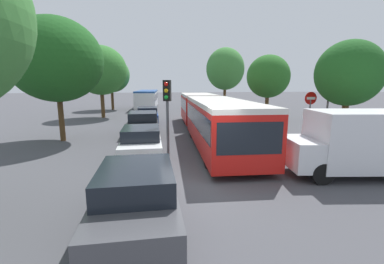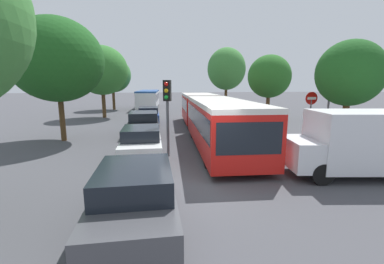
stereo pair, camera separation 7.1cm
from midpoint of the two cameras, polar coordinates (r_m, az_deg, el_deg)
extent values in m
plane|color=#47474C|center=(8.21, 2.10, -12.51)|extent=(200.00, 200.00, 0.00)
cube|color=red|center=(12.85, 6.07, 1.74)|extent=(3.02, 9.37, 1.99)
cube|color=black|center=(12.80, 6.10, 3.33)|extent=(3.02, 9.00, 0.88)
cube|color=silver|center=(12.73, 6.17, 6.61)|extent=(3.02, 9.37, 0.19)
cube|color=red|center=(21.43, 1.27, 5.30)|extent=(2.85, 6.46, 1.99)
cube|color=black|center=(21.40, 1.28, 6.25)|extent=(2.85, 6.21, 0.88)
cube|color=silver|center=(21.36, 1.29, 8.22)|extent=(2.85, 6.46, 0.19)
cylinder|color=black|center=(17.84, 2.72, 4.23)|extent=(1.89, 1.08, 1.83)
cube|color=black|center=(8.45, 12.45, -1.39)|extent=(2.18, 0.23, 1.07)
cylinder|color=black|center=(10.52, 14.89, -4.86)|extent=(0.35, 0.99, 0.97)
cylinder|color=black|center=(9.98, 3.58, -5.35)|extent=(0.35, 0.99, 0.97)
cylinder|color=black|center=(16.05, 7.50, 0.65)|extent=(0.35, 0.99, 0.97)
cylinder|color=black|center=(15.71, 0.09, 0.52)|extent=(0.35, 0.99, 0.97)
cylinder|color=black|center=(21.67, 4.00, 3.26)|extent=(0.35, 0.99, 0.97)
cylinder|color=black|center=(21.42, -1.51, 3.20)|extent=(0.35, 0.99, 0.97)
cube|color=silver|center=(36.19, -9.91, 7.23)|extent=(3.13, 11.31, 1.94)
cube|color=black|center=(36.18, -9.93, 7.78)|extent=(3.11, 10.75, 0.82)
cube|color=#234C93|center=(36.15, -9.97, 8.92)|extent=(3.13, 11.31, 0.19)
cylinder|color=black|center=(39.99, -11.02, 6.41)|extent=(0.35, 0.99, 0.97)
cylinder|color=black|center=(39.86, -8.01, 6.49)|extent=(0.35, 0.99, 0.97)
cylinder|color=black|center=(33.00, -12.08, 5.54)|extent=(0.35, 0.99, 0.97)
cylinder|color=black|center=(32.84, -8.45, 5.63)|extent=(0.35, 0.99, 0.97)
cube|color=#47474C|center=(6.21, -12.41, -14.75)|extent=(1.74, 4.09, 0.66)
cube|color=black|center=(5.90, -12.69, -10.01)|extent=(1.60, 2.15, 0.51)
cylinder|color=black|center=(7.59, -17.40, -12.44)|extent=(0.22, 0.62, 0.62)
cylinder|color=black|center=(7.51, -6.09, -12.24)|extent=(0.22, 0.62, 0.62)
cylinder|color=black|center=(5.32, -21.70, -23.35)|extent=(0.22, 0.62, 0.62)
cylinder|color=black|center=(5.20, -4.40, -23.39)|extent=(0.22, 0.62, 0.62)
cube|color=white|center=(11.57, -11.32, -2.90)|extent=(1.70, 3.98, 0.64)
cube|color=black|center=(11.36, -11.44, -0.22)|extent=(1.56, 2.09, 0.49)
cylinder|color=black|center=(12.92, -14.22, -2.82)|extent=(0.21, 0.61, 0.61)
cylinder|color=black|center=(12.86, -7.92, -2.66)|extent=(0.21, 0.61, 0.61)
cylinder|color=black|center=(10.47, -15.42, -6.01)|extent=(0.21, 0.61, 0.61)
cylinder|color=black|center=(10.40, -7.61, -5.82)|extent=(0.21, 0.61, 0.61)
cube|color=black|center=(16.69, -10.88, 1.39)|extent=(1.85, 4.35, 0.70)
cube|color=black|center=(16.50, -10.96, 3.46)|extent=(1.70, 2.28, 0.54)
cylinder|color=black|center=(18.15, -13.16, 1.10)|extent=(0.23, 0.66, 0.66)
cylinder|color=black|center=(18.10, -8.27, 1.24)|extent=(0.23, 0.66, 0.66)
cylinder|color=black|center=(15.42, -13.86, -0.56)|extent=(0.23, 0.66, 0.66)
cylinder|color=black|center=(15.36, -8.11, -0.40)|extent=(0.23, 0.66, 0.66)
cube|color=#284799|center=(21.82, -9.87, 3.38)|extent=(1.68, 3.94, 0.64)
cube|color=black|center=(21.66, -9.92, 4.82)|extent=(1.54, 2.06, 0.49)
cylinder|color=black|center=(23.12, -11.56, 3.06)|extent=(0.21, 0.60, 0.60)
cylinder|color=black|center=(23.10, -8.08, 3.16)|extent=(0.21, 0.60, 0.60)
cylinder|color=black|center=(20.63, -11.84, 2.17)|extent=(0.21, 0.60, 0.60)
cylinder|color=black|center=(20.60, -7.94, 2.29)|extent=(0.21, 0.60, 0.60)
cube|color=silver|center=(10.98, 34.92, -1.37)|extent=(4.35, 2.57, 2.00)
cube|color=silver|center=(9.84, 22.70, -4.27)|extent=(1.17, 2.01, 1.00)
cylinder|color=black|center=(9.41, 26.78, -8.28)|extent=(0.75, 0.34, 0.72)
cylinder|color=black|center=(10.86, 22.71, -5.55)|extent=(0.75, 0.34, 0.72)
cylinder|color=black|center=(12.54, 36.72, -4.76)|extent=(0.75, 0.34, 0.72)
cylinder|color=#56595E|center=(11.42, -5.62, 2.86)|extent=(0.12, 0.12, 3.40)
cube|color=black|center=(11.32, -5.74, 9.14)|extent=(0.38, 0.33, 0.90)
sphere|color=red|center=(11.17, -5.98, 10.55)|extent=(0.18, 0.18, 0.18)
sphere|color=#EAAD14|center=(11.18, -5.95, 9.12)|extent=(0.18, 0.18, 0.18)
sphere|color=green|center=(11.19, -5.93, 7.69)|extent=(0.18, 0.18, 0.18)
cylinder|color=#56595E|center=(15.71, 24.41, 2.21)|extent=(0.08, 0.08, 2.40)
cylinder|color=red|center=(15.59, 24.76, 6.83)|extent=(0.70, 0.03, 0.70)
cube|color=white|center=(15.58, 24.80, 6.83)|extent=(0.50, 0.04, 0.14)
cylinder|color=#56595E|center=(15.61, 27.68, 4.12)|extent=(0.10, 0.10, 3.60)
cube|color=#197A38|center=(15.54, 28.16, 9.62)|extent=(0.17, 1.40, 0.28)
cube|color=#197A38|center=(15.55, 28.05, 8.37)|extent=(0.17, 1.40, 0.28)
cylinder|color=#51381E|center=(16.49, -27.17, 3.07)|extent=(0.29, 0.29, 2.82)
ellipsoid|color=#1E561E|center=(16.44, -28.11, 13.95)|extent=(5.03, 5.03, 4.60)
cylinder|color=#51381E|center=(26.73, -19.31, 6.03)|extent=(0.36, 0.36, 2.80)
ellipsoid|color=#33752D|center=(26.70, -19.73, 12.78)|extent=(4.93, 4.93, 4.67)
cylinder|color=#51381E|center=(34.87, -17.32, 7.03)|extent=(0.35, 0.35, 2.77)
ellipsoid|color=#3D7F38|center=(34.84, -17.60, 12.03)|extent=(4.63, 4.63, 4.44)
ellipsoid|color=#33752D|center=(34.19, -16.76, 11.00)|extent=(2.78, 2.78, 2.44)
cylinder|color=#51381E|center=(15.36, 30.52, 1.80)|extent=(0.31, 0.31, 2.55)
ellipsoid|color=#1E561E|center=(15.24, 31.40, 11.09)|extent=(3.20, 3.20, 3.24)
ellipsoid|color=#1E561E|center=(15.59, 32.81, 9.11)|extent=(1.92, 1.92, 1.78)
cylinder|color=#51381E|center=(24.35, 16.17, 5.48)|extent=(0.33, 0.33, 2.51)
ellipsoid|color=#286623|center=(24.28, 16.50, 11.76)|extent=(3.76, 3.76, 3.77)
cylinder|color=#51381E|center=(35.78, 7.20, 7.84)|extent=(0.37, 0.37, 3.19)
ellipsoid|color=#3D7F38|center=(35.81, 7.34, 13.74)|extent=(5.10, 5.10, 5.59)
ellipsoid|color=#1E561E|center=(35.51, 6.90, 12.43)|extent=(3.06, 3.06, 3.07)
camera|label=1|loc=(0.04, -90.18, -0.03)|focal=24.00mm
camera|label=2|loc=(0.04, 89.82, 0.03)|focal=24.00mm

